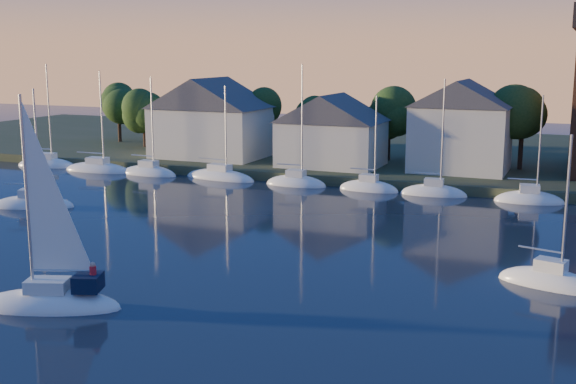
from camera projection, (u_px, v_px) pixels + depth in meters
The scene contains 10 objects.
shoreline_land at pixel (419, 156), 96.07m from camera, with size 160.00×50.00×2.00m, color #303D23.
wooden_dock at pixel (369, 185), 75.27m from camera, with size 120.00×3.00×1.00m, color brown.
clubhouse_west at pixel (211, 117), 87.93m from camera, with size 13.65×9.45×9.64m.
clubhouse_centre at pixel (332, 129), 81.09m from camera, with size 11.55×8.40×8.08m.
clubhouse_east at pixel (461, 125), 77.40m from camera, with size 10.50×8.40×9.80m.
tree_line at pixel (415, 109), 83.08m from camera, with size 93.40×5.40×8.90m.
moored_fleet at pixel (361, 189), 72.53m from camera, with size 87.50×2.40×12.05m.
hero_sailboat at pixel (51, 299), 39.16m from camera, with size 8.37×5.17×12.68m.
drifting_sailboat_left at pixel (33, 206), 64.74m from camera, with size 7.86×5.15×11.68m.
drifting_sailboat_right at pixel (550, 285), 42.93m from camera, with size 6.57×3.58×10.22m.
Camera 1 is at (20.86, -19.51, 13.74)m, focal length 45.00 mm.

